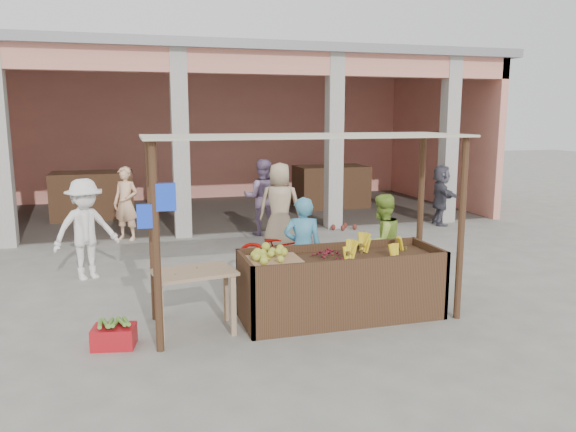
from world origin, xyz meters
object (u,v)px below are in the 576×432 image
object	(u,v)px
vendor_blue	(303,246)
motorcycle	(284,250)
fruit_stall	(341,288)
vendor_green	(382,240)
side_table	(195,282)
red_crate	(114,337)

from	to	relation	value
vendor_blue	motorcycle	size ratio (longest dim) A/B	0.96
fruit_stall	vendor_green	world-z (taller)	vendor_green
side_table	vendor_green	bearing A→B (deg)	7.81
side_table	motorcycle	size ratio (longest dim) A/B	0.62
red_crate	vendor_blue	size ratio (longest dim) A/B	0.29
vendor_green	motorcycle	xyz separation A→B (m)	(-1.20, 1.14, -0.34)
fruit_stall	red_crate	xyz separation A→B (m)	(-2.85, -0.19, -0.28)
side_table	red_crate	bearing A→B (deg)	-176.52
red_crate	vendor_blue	distance (m)	2.85
vendor_green	red_crate	bearing A→B (deg)	-3.03
side_table	vendor_blue	distance (m)	1.81
red_crate	motorcycle	size ratio (longest dim) A/B	0.28
side_table	vendor_blue	bearing A→B (deg)	15.92
motorcycle	red_crate	bearing A→B (deg)	152.95
vendor_green	motorcycle	bearing A→B (deg)	-63.15
fruit_stall	vendor_blue	bearing A→B (deg)	108.32
side_table	vendor_blue	size ratio (longest dim) A/B	0.65
red_crate	motorcycle	world-z (taller)	motorcycle
red_crate	side_table	bearing A→B (deg)	24.19
side_table	red_crate	xyz separation A→B (m)	(-0.96, -0.23, -0.51)
fruit_stall	vendor_blue	xyz separation A→B (m)	(-0.27, 0.82, 0.40)
vendor_green	motorcycle	distance (m)	1.69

